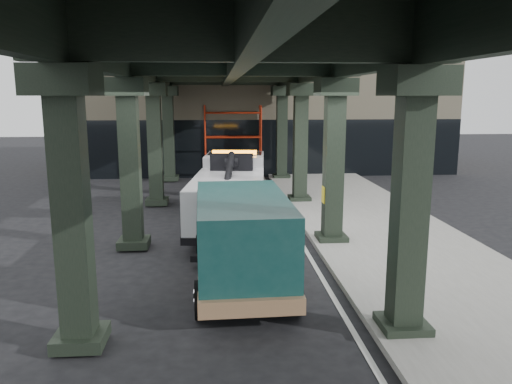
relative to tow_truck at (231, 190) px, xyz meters
name	(u,v)px	position (x,y,z in m)	size (l,w,h in m)	color
ground	(252,268)	(0.39, -4.60, -1.26)	(90.00, 90.00, 0.00)	black
sidewalk	(391,240)	(4.89, -2.60, -1.19)	(5.00, 40.00, 0.15)	gray
lane_stripe	(302,244)	(2.09, -2.60, -1.26)	(0.12, 38.00, 0.01)	silver
viaduct	(233,61)	(-0.01, -2.60, 4.20)	(7.40, 32.00, 6.40)	black
building	(261,104)	(2.39, 15.40, 2.74)	(22.00, 10.00, 8.00)	#C6B793
scaffolding	(233,140)	(0.39, 10.04, 0.85)	(3.08, 0.88, 4.00)	#AA230D
tow_truck	(231,190)	(0.00, 0.00, 0.00)	(2.98, 8.06, 2.59)	black
towed_van	(241,237)	(0.05, -5.79, -0.06)	(2.37, 5.59, 2.24)	#103C3A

